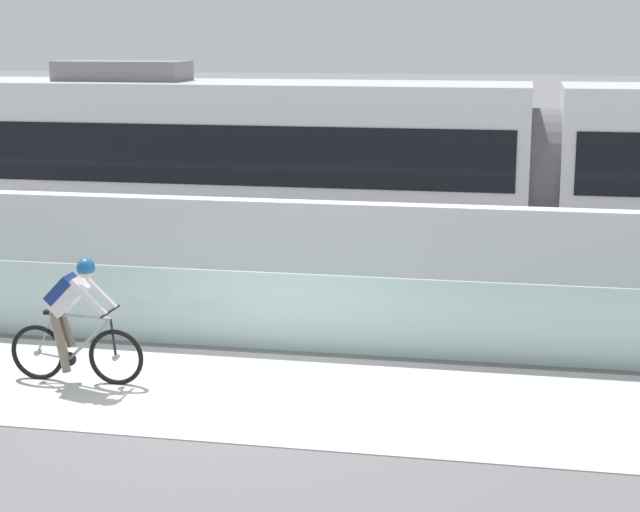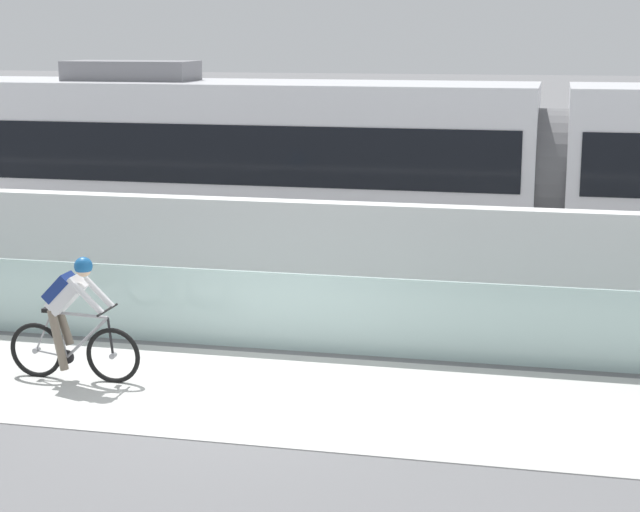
# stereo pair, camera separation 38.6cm
# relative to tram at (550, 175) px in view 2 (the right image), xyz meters

# --- Properties ---
(ground_plane) EXTENTS (200.00, 200.00, 0.00)m
(ground_plane) POSITION_rel_tram_xyz_m (-3.61, -6.85, -1.89)
(ground_plane) COLOR slate
(bike_path_deck) EXTENTS (32.00, 3.20, 0.01)m
(bike_path_deck) POSITION_rel_tram_xyz_m (-3.61, -6.85, -1.89)
(bike_path_deck) COLOR beige
(bike_path_deck) RESTS_ON ground
(glass_parapet) EXTENTS (32.00, 0.05, 1.10)m
(glass_parapet) POSITION_rel_tram_xyz_m (-3.61, -5.00, -1.34)
(glass_parapet) COLOR silver
(glass_parapet) RESTS_ON ground
(concrete_barrier_wall) EXTENTS (32.00, 0.36, 1.81)m
(concrete_barrier_wall) POSITION_rel_tram_xyz_m (-3.61, -3.20, -0.99)
(concrete_barrier_wall) COLOR white
(concrete_barrier_wall) RESTS_ON ground
(tram_rail_near) EXTENTS (32.00, 0.08, 0.01)m
(tram_rail_near) POSITION_rel_tram_xyz_m (-3.61, -0.72, -1.89)
(tram_rail_near) COLOR #595654
(tram_rail_near) RESTS_ON ground
(tram_rail_far) EXTENTS (32.00, 0.08, 0.01)m
(tram_rail_far) POSITION_rel_tram_xyz_m (-3.61, 0.72, -1.89)
(tram_rail_far) COLOR #595654
(tram_rail_far) RESTS_ON ground
(tram) EXTENTS (22.56, 2.54, 3.81)m
(tram) POSITION_rel_tram_xyz_m (0.00, 0.00, 0.00)
(tram) COLOR silver
(tram) RESTS_ON ground
(cyclist_on_bike) EXTENTS (1.77, 0.58, 1.61)m
(cyclist_on_bike) POSITION_rel_tram_xyz_m (-5.76, -6.85, -1.09)
(cyclist_on_bike) COLOR black
(cyclist_on_bike) RESTS_ON ground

